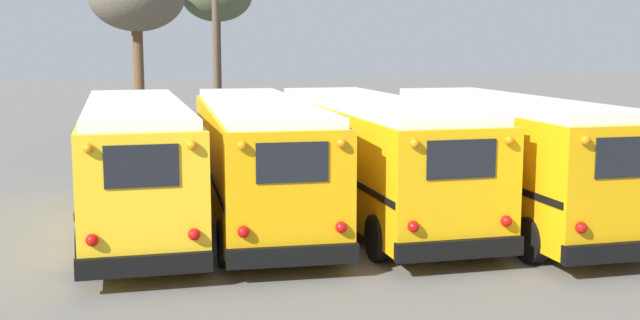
{
  "coord_description": "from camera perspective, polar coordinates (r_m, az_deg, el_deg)",
  "views": [
    {
      "loc": [
        -4.71,
        -18.4,
        4.34
      ],
      "look_at": [
        0.0,
        0.09,
        1.53
      ],
      "focal_mm": 45.0,
      "sensor_mm": 36.0,
      "label": 1
    }
  ],
  "objects": [
    {
      "name": "utility_pole",
      "position": [
        30.45,
        -7.43,
        9.02
      ],
      "size": [
        1.8,
        0.25,
        9.05
      ],
      "color": "brown",
      "rests_on": "ground"
    },
    {
      "name": "school_bus_2",
      "position": [
        20.03,
        3.72,
        0.52
      ],
      "size": [
        2.64,
        10.92,
        2.95
      ],
      "color": "#EAAA0F",
      "rests_on": "ground"
    },
    {
      "name": "ground_plane",
      "position": [
        19.48,
        0.06,
        -4.5
      ],
      "size": [
        160.0,
        160.0,
        0.0
      ],
      "primitive_type": "plane",
      "color": "#66635E"
    },
    {
      "name": "school_bus_0",
      "position": [
        18.95,
        -12.93,
        -0.07
      ],
      "size": [
        2.46,
        9.96,
        3.0
      ],
      "color": "yellow",
      "rests_on": "ground"
    },
    {
      "name": "school_bus_1",
      "position": [
        19.5,
        -4.49,
        0.31
      ],
      "size": [
        2.95,
        10.68,
        2.96
      ],
      "color": "#E5A00C",
      "rests_on": "ground"
    },
    {
      "name": "school_bus_3",
      "position": [
        19.65,
        13.2,
        0.26
      ],
      "size": [
        2.59,
        9.47,
        3.03
      ],
      "color": "#E5A00C",
      "rests_on": "ground"
    }
  ]
}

